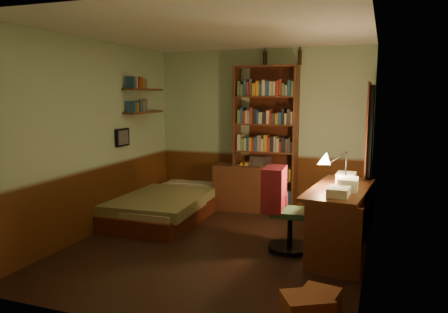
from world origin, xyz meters
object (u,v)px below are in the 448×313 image
(dresser, at_px, (241,187))
(bookshelf, at_px, (265,140))
(desk_lamp, at_px, (346,163))
(bed, at_px, (167,196))
(cardboard_box_b, at_px, (321,301))
(mini_stereo, at_px, (260,160))
(desk, at_px, (339,221))
(cardboard_box_a, at_px, (307,312))
(office_chair, at_px, (290,207))

(dresser, height_order, bookshelf, bookshelf)
(dresser, distance_m, desk_lamp, 2.36)
(bed, distance_m, dresser, 1.22)
(cardboard_box_b, bearing_deg, bed, 139.70)
(dresser, distance_m, bookshelf, 0.89)
(mini_stereo, distance_m, bookshelf, 0.36)
(dresser, xyz_separation_m, desk, (1.70, -1.49, 0.03))
(bookshelf, distance_m, desk_lamp, 2.03)
(cardboard_box_a, bearing_deg, desk, 87.75)
(desk_lamp, bearing_deg, bed, 164.71)
(dresser, bearing_deg, office_chair, -57.23)
(bookshelf, height_order, office_chair, bookshelf)
(bed, xyz_separation_m, desk, (2.63, -0.69, 0.08))
(bookshelf, bearing_deg, desk, -47.28)
(bookshelf, distance_m, office_chair, 1.93)
(mini_stereo, xyz_separation_m, desk, (1.41, -1.61, -0.41))
(cardboard_box_b, bearing_deg, dresser, 119.37)
(bookshelf, height_order, cardboard_box_b, bookshelf)
(bookshelf, bearing_deg, bed, -143.42)
(dresser, distance_m, mini_stereo, 0.55)
(desk_lamp, height_order, cardboard_box_a, desk_lamp)
(mini_stereo, xyz_separation_m, desk_lamp, (1.46, -1.54, 0.27))
(bed, xyz_separation_m, dresser, (0.93, 0.79, 0.05))
(mini_stereo, distance_m, office_chair, 1.92)
(cardboard_box_a, bearing_deg, office_chair, 105.85)
(dresser, relative_size, bookshelf, 0.36)
(office_chair, height_order, cardboard_box_a, office_chair)
(desk, xyz_separation_m, desk_lamp, (0.05, 0.08, 0.68))
(office_chair, bearing_deg, cardboard_box_a, -78.03)
(desk, xyz_separation_m, office_chair, (-0.57, -0.09, 0.14))
(desk_lamp, bearing_deg, bookshelf, 130.09)
(cardboard_box_a, distance_m, cardboard_box_b, 0.30)
(desk, bearing_deg, bed, 171.19)
(mini_stereo, relative_size, bookshelf, 0.12)
(bookshelf, xyz_separation_m, desk_lamp, (1.37, -1.50, -0.08))
(cardboard_box_b, bearing_deg, office_chair, 111.34)
(desk_lamp, bearing_deg, dresser, 138.82)
(desk_lamp, distance_m, office_chair, 0.84)
(bookshelf, bearing_deg, cardboard_box_b, -64.30)
(desk_lamp, bearing_deg, office_chair, -167.10)
(bed, relative_size, bookshelf, 0.93)
(desk, bearing_deg, cardboard_box_a, -86.34)
(desk, xyz_separation_m, cardboard_box_a, (-0.07, -1.83, -0.26))
(bookshelf, distance_m, cardboard_box_a, 3.76)
(dresser, height_order, cardboard_box_a, dresser)
(bookshelf, bearing_deg, cardboard_box_a, -67.15)
(bed, bearing_deg, mini_stereo, 37.01)
(bookshelf, bearing_deg, desk_lamp, -44.82)
(desk, relative_size, cardboard_box_b, 4.83)
(office_chair, bearing_deg, desk, 5.41)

